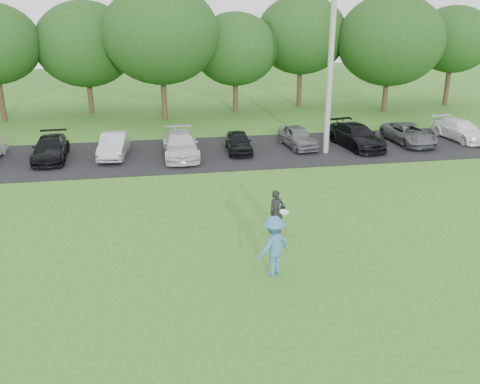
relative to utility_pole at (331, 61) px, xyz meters
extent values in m
plane|color=#2F6E1F|center=(-6.03, -12.04, -4.77)|extent=(100.00, 100.00, 0.00)
cube|color=black|center=(-6.03, 0.96, -4.75)|extent=(32.00, 6.50, 0.03)
cylinder|color=#9A9A95|center=(0.00, 0.00, 0.00)|extent=(0.28, 0.28, 9.53)
imported|color=teal|center=(-5.64, -12.17, -3.84)|extent=(1.37, 1.19, 1.84)
cylinder|color=white|center=(-5.34, -12.12, -2.81)|extent=(0.28, 0.27, 0.11)
imported|color=black|center=(-4.88, -9.31, -3.99)|extent=(0.65, 0.53, 1.56)
cube|color=black|center=(-4.70, -9.49, -3.76)|extent=(0.16, 0.14, 0.10)
imported|color=black|center=(-14.04, 1.13, -4.17)|extent=(1.75, 3.99, 1.14)
imported|color=#B2B4BA|center=(-10.93, 1.16, -4.15)|extent=(1.57, 3.66, 1.17)
imported|color=silver|center=(-7.56, 0.57, -4.12)|extent=(1.73, 4.24, 1.23)
imported|color=black|center=(-4.48, 0.93, -4.20)|extent=(1.42, 3.18, 1.06)
imported|color=slate|center=(-1.17, 1.32, -4.17)|extent=(1.75, 3.48, 1.14)
imported|color=black|center=(1.98, 0.80, -4.12)|extent=(2.37, 4.44, 1.22)
imported|color=#505257|center=(5.15, 1.05, -4.19)|extent=(2.07, 4.01, 1.08)
imported|color=white|center=(8.43, 1.33, -4.18)|extent=(2.11, 4.04, 1.12)
cylinder|color=#38281C|center=(-18.53, 10.96, -3.42)|extent=(0.36, 0.36, 2.70)
cylinder|color=#38281C|center=(-13.03, 12.36, -3.67)|extent=(0.36, 0.36, 2.20)
ellipsoid|color=#214C19|center=(-13.03, 12.36, -0.06)|extent=(6.68, 6.68, 5.68)
cylinder|color=#38281C|center=(-8.03, 9.56, -3.42)|extent=(0.36, 0.36, 2.70)
ellipsoid|color=#214C19|center=(-8.03, 9.56, 0.72)|extent=(7.42, 7.42, 6.31)
cylinder|color=#38281C|center=(-3.03, 10.96, -3.67)|extent=(0.36, 0.36, 2.20)
ellipsoid|color=#214C19|center=(-3.03, 10.96, -0.41)|extent=(5.76, 5.76, 4.90)
cylinder|color=#38281C|center=(1.97, 12.36, -3.42)|extent=(0.36, 0.36, 2.70)
ellipsoid|color=#214C19|center=(1.97, 12.36, 0.37)|extent=(6.50, 6.50, 5.53)
cylinder|color=#38281C|center=(7.47, 9.56, -3.67)|extent=(0.36, 0.36, 2.20)
ellipsoid|color=#214C19|center=(7.47, 9.56, 0.15)|extent=(7.24, 7.24, 6.15)
cylinder|color=#38281C|center=(12.97, 10.96, -3.42)|extent=(0.36, 0.36, 2.70)
ellipsoid|color=#214C19|center=(12.97, 10.96, 0.03)|extent=(5.58, 5.58, 4.74)
camera|label=1|loc=(-8.99, -25.96, 3.09)|focal=40.00mm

